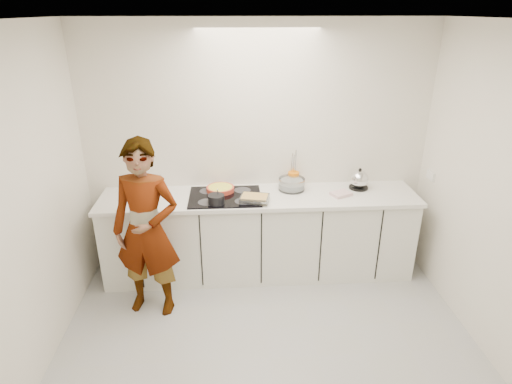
{
  "coord_description": "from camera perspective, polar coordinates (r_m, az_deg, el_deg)",
  "views": [
    {
      "loc": [
        -0.28,
        -2.7,
        2.66
      ],
      "look_at": [
        -0.05,
        1.05,
        1.05
      ],
      "focal_mm": 30.0,
      "sensor_mm": 36.0,
      "label": 1
    }
  ],
  "objects": [
    {
      "name": "kettle",
      "position": [
        4.62,
        13.59,
        1.57
      ],
      "size": [
        0.21,
        0.21,
        0.23
      ],
      "color": "black",
      "rests_on": "countertop"
    },
    {
      "name": "utensil_crock",
      "position": [
        4.61,
        5.02,
        1.78
      ],
      "size": [
        0.15,
        0.15,
        0.15
      ],
      "primitive_type": "cylinder",
      "rotation": [
        0.0,
        0.0,
        0.35
      ],
      "color": "orange",
      "rests_on": "countertop"
    },
    {
      "name": "floor",
      "position": [
        3.8,
        1.87,
        -21.25
      ],
      "size": [
        3.6,
        3.2,
        0.0
      ],
      "primitive_type": "cube",
      "color": "#A9A9A6",
      "rests_on": "ground"
    },
    {
      "name": "saucepan",
      "position": [
        4.15,
        -5.34,
        -0.96
      ],
      "size": [
        0.21,
        0.21,
        0.15
      ],
      "color": "black",
      "rests_on": "hob"
    },
    {
      "name": "cook",
      "position": [
        3.96,
        -14.39,
        -4.95
      ],
      "size": [
        0.68,
        0.51,
        1.68
      ],
      "primitive_type": "imported",
      "rotation": [
        0.0,
        0.0,
        -0.19
      ],
      "color": "white",
      "rests_on": "floor"
    },
    {
      "name": "tart_dish",
      "position": [
        4.44,
        -4.78,
        0.45
      ],
      "size": [
        0.3,
        0.3,
        0.05
      ],
      "color": "#D0402B",
      "rests_on": "hob"
    },
    {
      "name": "wall_left",
      "position": [
        3.38,
        -29.9,
        -3.84
      ],
      "size": [
        0.0,
        3.2,
        2.6
      ],
      "primitive_type": "cube",
      "color": "white",
      "rests_on": "ground"
    },
    {
      "name": "tea_towel",
      "position": [
        4.44,
        11.27,
        -0.24
      ],
      "size": [
        0.24,
        0.21,
        0.03
      ],
      "primitive_type": "cube",
      "rotation": [
        0.0,
        0.0,
        0.45
      ],
      "color": "white",
      "rests_on": "countertop"
    },
    {
      "name": "countertop",
      "position": [
        4.36,
        0.47,
        -0.73
      ],
      "size": [
        3.24,
        0.64,
        0.04
      ],
      "primitive_type": "cube",
      "color": "white",
      "rests_on": "base_cabinets"
    },
    {
      "name": "ceiling",
      "position": [
        2.71,
        2.63,
        21.92
      ],
      "size": [
        3.6,
        3.2,
        0.0
      ],
      "primitive_type": "cube",
      "color": "white",
      "rests_on": "wall_back"
    },
    {
      "name": "baking_dish",
      "position": [
        4.19,
        -0.19,
        -0.82
      ],
      "size": [
        0.32,
        0.26,
        0.05
      ],
      "color": "silver",
      "rests_on": "hob"
    },
    {
      "name": "mixing_bowl",
      "position": [
        4.49,
        4.78,
        1.0
      ],
      "size": [
        0.29,
        0.29,
        0.13
      ],
      "color": "silver",
      "rests_on": "countertop"
    },
    {
      "name": "base_cabinets",
      "position": [
        4.57,
        0.45,
        -5.95
      ],
      "size": [
        3.2,
        0.58,
        0.87
      ],
      "primitive_type": "cube",
      "color": "white",
      "rests_on": "floor"
    },
    {
      "name": "wall_back",
      "position": [
        4.52,
        0.2,
        5.68
      ],
      "size": [
        3.6,
        0.0,
        2.6
      ],
      "primitive_type": "cube",
      "color": "white",
      "rests_on": "ground"
    },
    {
      "name": "hob",
      "position": [
        4.32,
        -4.14,
        -0.62
      ],
      "size": [
        0.72,
        0.54,
        0.01
      ],
      "primitive_type": "cube",
      "color": "black",
      "rests_on": "countertop"
    }
  ]
}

